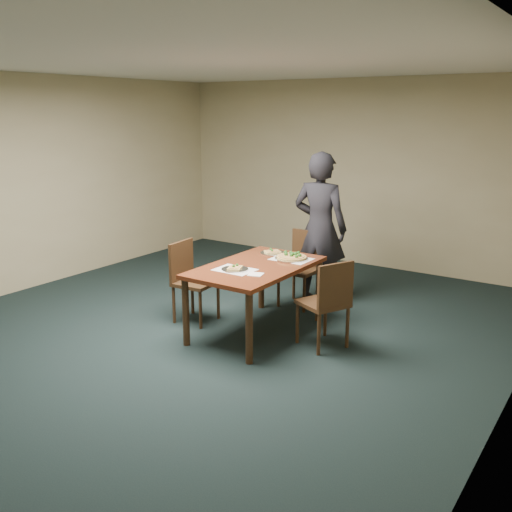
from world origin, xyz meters
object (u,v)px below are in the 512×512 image
Objects in this scene: diner at (320,228)px; slice_plate_far at (272,252)px; chair_far at (303,263)px; pizza_pan at (292,257)px; chair_right at (328,299)px; slice_plate_near at (235,269)px; chair_left at (190,276)px; dining_table at (256,274)px.

slice_plate_far is at bearing 70.32° from diner.
pizza_pan is (0.23, -0.67, 0.26)m from chair_far.
chair_right reaches higher than slice_plate_far.
diner is at bearing 75.47° from slice_plate_far.
slice_plate_near is (-0.26, -0.70, -0.01)m from pizza_pan.
slice_plate_near is at bearing -90.21° from chair_far.
diner reaches higher than chair_right.
pizza_pan is 0.74m from slice_plate_near.
chair_left is 3.25× the size of slice_plate_far.
chair_far is at bearing -115.17° from chair_right.
chair_left is 3.25× the size of slice_plate_near.
diner is 6.66× the size of slice_plate_near.
chair_right is 0.49× the size of diner.
diner is 0.81m from slice_plate_far.
chair_right reaches higher than slice_plate_near.
diner reaches higher than slice_plate_near.
diner is at bearing 60.41° from chair_far.
dining_table is 0.48m from pizza_pan.
slice_plate_near is (-0.91, -0.32, 0.25)m from chair_right.
dining_table is 1.10m from chair_far.
chair_right is at bearing 3.45° from dining_table.
slice_plate_far is (0.70, 0.63, 0.25)m from chair_left.
chair_left is 0.49× the size of diner.
slice_plate_far reaches higher than dining_table.
diner reaches higher than pizza_pan.
dining_table is at bearing 81.95° from diner.
slice_plate_near is at bearing -45.84° from chair_right.
dining_table is 0.84m from chair_right.
chair_far is 1.37m from chair_right.
chair_right is at bearing 19.48° from slice_plate_near.
dining_table is 5.36× the size of slice_plate_near.
pizza_pan is 0.33m from slice_plate_far.
chair_right is at bearing -30.29° from pizza_pan.
dining_table is at bearing -112.96° from pizza_pan.
chair_left is at bearing -152.31° from pizza_pan.
chair_far is at bearing 54.43° from diner.
slice_plate_near is (-0.14, -1.57, -0.17)m from diner.
diner is 5.14× the size of pizza_pan.
diner is (0.12, 0.20, 0.42)m from chair_far.
chair_left reaches higher than dining_table.
chair_left is 1.17m from pizza_pan.
pizza_pan is (-0.65, 0.38, 0.26)m from chair_right.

